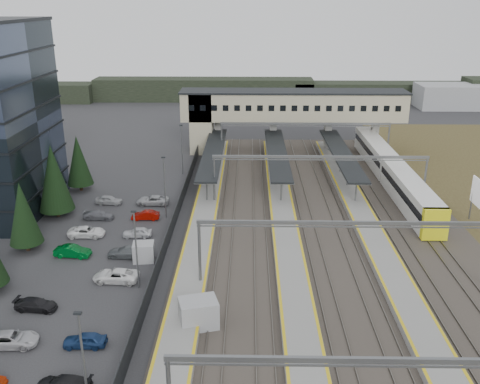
{
  "coord_description": "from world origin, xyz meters",
  "views": [
    {
      "loc": [
        2.63,
        -53.57,
        26.4
      ],
      "look_at": [
        1.55,
        8.56,
        4.0
      ],
      "focal_mm": 40.0,
      "sensor_mm": 36.0,
      "label": 1
    }
  ],
  "objects_px": {
    "relay_cabin_near": "(199,314)",
    "footbridge": "(277,109)",
    "relay_cabin_far": "(144,252)",
    "train": "(391,171)"
  },
  "relations": [
    {
      "from": "relay_cabin_near",
      "to": "footbridge",
      "type": "height_order",
      "value": "footbridge"
    },
    {
      "from": "relay_cabin_near",
      "to": "footbridge",
      "type": "xyz_separation_m",
      "value": [
        9.27,
        56.6,
        6.61
      ]
    },
    {
      "from": "relay_cabin_near",
      "to": "footbridge",
      "type": "bearing_deg",
      "value": 80.7
    },
    {
      "from": "relay_cabin_far",
      "to": "train",
      "type": "relative_size",
      "value": 0.06
    },
    {
      "from": "footbridge",
      "to": "train",
      "type": "relative_size",
      "value": 0.97
    },
    {
      "from": "relay_cabin_far",
      "to": "train",
      "type": "bearing_deg",
      "value": 38.22
    },
    {
      "from": "relay_cabin_near",
      "to": "train",
      "type": "height_order",
      "value": "train"
    },
    {
      "from": "relay_cabin_near",
      "to": "relay_cabin_far",
      "type": "distance_m",
      "value": 14.19
    },
    {
      "from": "relay_cabin_near",
      "to": "train",
      "type": "bearing_deg",
      "value": 56.06
    },
    {
      "from": "relay_cabin_near",
      "to": "relay_cabin_far",
      "type": "relative_size",
      "value": 1.54
    }
  ]
}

